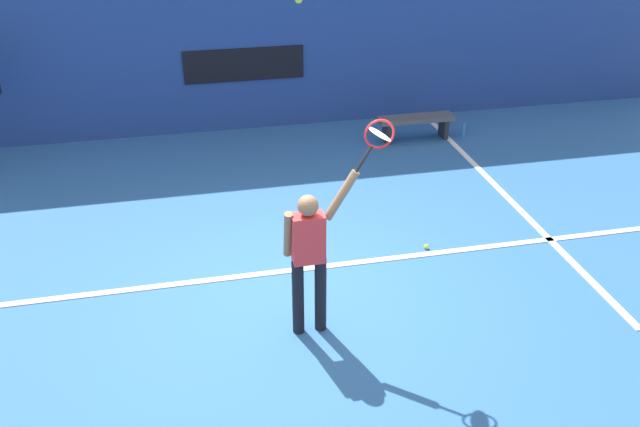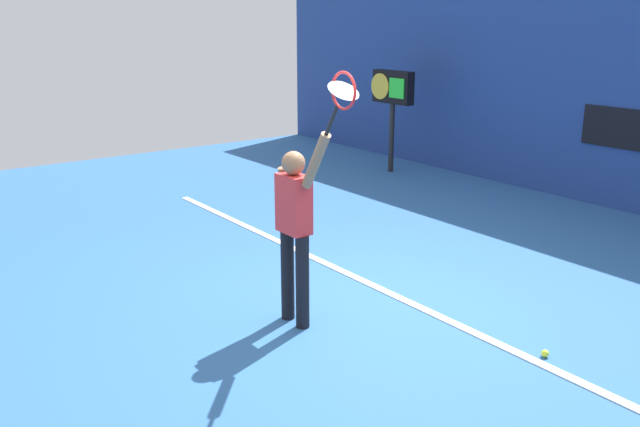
{
  "view_description": "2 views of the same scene",
  "coord_description": "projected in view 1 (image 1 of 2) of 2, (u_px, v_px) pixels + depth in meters",
  "views": [
    {
      "loc": [
        -1.22,
        -6.59,
        4.79
      ],
      "look_at": [
        0.14,
        -0.37,
        1.3
      ],
      "focal_mm": 37.85,
      "sensor_mm": 36.0,
      "label": 1
    },
    {
      "loc": [
        4.95,
        -4.11,
        2.87
      ],
      "look_at": [
        -0.23,
        -0.26,
        0.99
      ],
      "focal_mm": 38.14,
      "sensor_mm": 36.0,
      "label": 2
    }
  ],
  "objects": [
    {
      "name": "ground_plane",
      "position": [
        303.0,
        294.0,
        8.17
      ],
      "size": [
        18.0,
        18.0,
        0.0
      ],
      "primitive_type": "plane",
      "color": "#2D609E"
    },
    {
      "name": "back_wall",
      "position": [
        242.0,
        34.0,
        12.16
      ],
      "size": [
        18.0,
        0.2,
        3.55
      ],
      "primitive_type": "cube",
      "color": "navy",
      "rests_on": "ground_plane"
    },
    {
      "name": "sponsor_banner_center",
      "position": [
        244.0,
        65.0,
        12.31
      ],
      "size": [
        2.2,
        0.03,
        0.6
      ],
      "primitive_type": "cube",
      "color": "black"
    },
    {
      "name": "court_baseline",
      "position": [
        295.0,
        270.0,
        8.62
      ],
      "size": [
        10.0,
        0.1,
        0.01
      ],
      "primitive_type": "cube",
      "color": "white",
      "rests_on": "ground_plane"
    },
    {
      "name": "court_sideline",
      "position": [
        502.0,
        192.0,
        10.55
      ],
      "size": [
        0.1,
        7.0,
        0.01
      ],
      "primitive_type": "cube",
      "color": "white",
      "rests_on": "ground_plane"
    },
    {
      "name": "tennis_player",
      "position": [
        309.0,
        253.0,
        7.09
      ],
      "size": [
        0.78,
        0.31,
        1.93
      ],
      "color": "black",
      "rests_on": "ground_plane"
    },
    {
      "name": "tennis_racket",
      "position": [
        378.0,
        137.0,
        6.61
      ],
      "size": [
        0.46,
        0.27,
        0.61
      ],
      "color": "black"
    },
    {
      "name": "court_bench",
      "position": [
        416.0,
        122.0,
        12.27
      ],
      "size": [
        1.4,
        0.36,
        0.45
      ],
      "color": "#4C4C51",
      "rests_on": "ground_plane"
    },
    {
      "name": "water_bottle",
      "position": [
        464.0,
        129.0,
        12.56
      ],
      "size": [
        0.07,
        0.07,
        0.24
      ],
      "primitive_type": "cylinder",
      "color": "#338CD8",
      "rests_on": "ground_plane"
    },
    {
      "name": "spare_ball",
      "position": [
        426.0,
        247.0,
        9.06
      ],
      "size": [
        0.07,
        0.07,
        0.07
      ],
      "primitive_type": "sphere",
      "color": "#CCE033",
      "rests_on": "ground_plane"
    }
  ]
}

